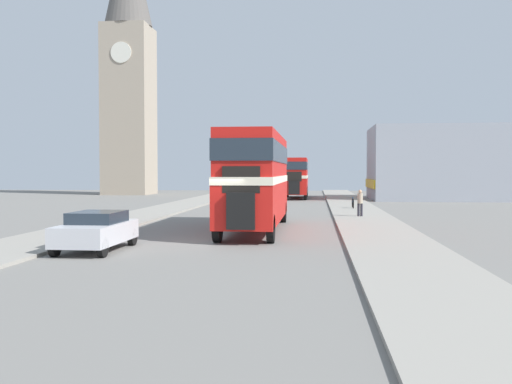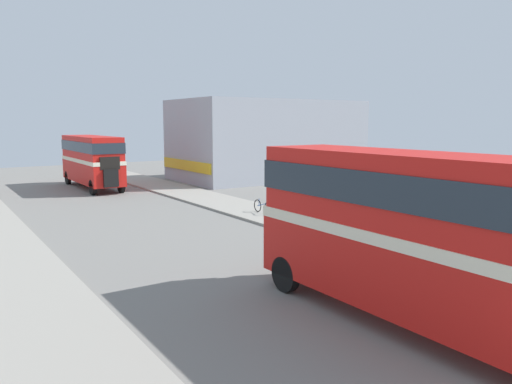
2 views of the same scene
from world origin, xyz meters
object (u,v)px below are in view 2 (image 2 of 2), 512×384
(bus_distant, at_px, (92,157))
(pedestrian_walking, at_px, (361,220))
(bicycle_on_pavement, at_px, (263,207))
(double_decker_bus, at_px, (433,229))

(bus_distant, height_order, pedestrian_walking, bus_distant)
(pedestrian_walking, bearing_deg, bus_distant, 100.69)
(bus_distant, relative_size, pedestrian_walking, 6.04)
(pedestrian_walking, xyz_separation_m, bicycle_on_pavement, (0.08, 7.62, -0.53))
(double_decker_bus, bearing_deg, bicycle_on_pavement, 70.24)
(bus_distant, bearing_deg, double_decker_bus, -91.40)
(pedestrian_walking, bearing_deg, double_decker_bus, -125.21)
(double_decker_bus, bearing_deg, pedestrian_walking, 54.79)
(double_decker_bus, xyz_separation_m, bicycle_on_pavement, (5.49, 15.29, -2.17))
(double_decker_bus, height_order, bus_distant, double_decker_bus)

